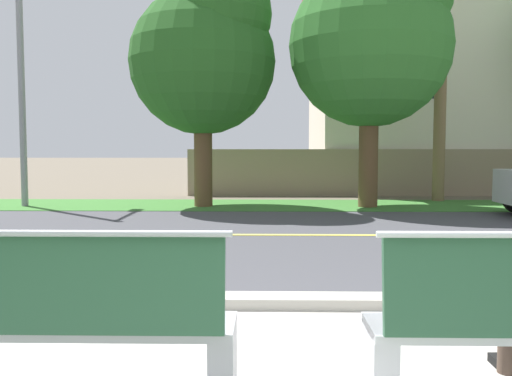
{
  "coord_description": "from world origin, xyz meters",
  "views": [
    {
      "loc": [
        -0.2,
        -2.59,
        1.44
      ],
      "look_at": [
        -0.32,
        3.51,
        1.0
      ],
      "focal_mm": 39.06,
      "sensor_mm": 36.0,
      "label": 1
    }
  ],
  "objects_px": {
    "bench_left": "(49,322)",
    "shade_tree_far_left": "(207,50)",
    "shade_tree_left": "(376,33)",
    "streetlamp": "(24,40)"
  },
  "relations": [
    {
      "from": "bench_left",
      "to": "shade_tree_left",
      "type": "relative_size",
      "value": 0.33
    },
    {
      "from": "streetlamp",
      "to": "bench_left",
      "type": "bearing_deg",
      "value": -66.09
    },
    {
      "from": "streetlamp",
      "to": "shade_tree_far_left",
      "type": "relative_size",
      "value": 1.23
    },
    {
      "from": "streetlamp",
      "to": "shade_tree_far_left",
      "type": "height_order",
      "value": "streetlamp"
    },
    {
      "from": "bench_left",
      "to": "shade_tree_left",
      "type": "height_order",
      "value": "shade_tree_left"
    },
    {
      "from": "streetlamp",
      "to": "shade_tree_left",
      "type": "xyz_separation_m",
      "value": [
        8.52,
        -0.27,
        0.07
      ]
    },
    {
      "from": "bench_left",
      "to": "shade_tree_left",
      "type": "xyz_separation_m",
      "value": [
        3.79,
        10.39,
        3.67
      ]
    },
    {
      "from": "bench_left",
      "to": "shade_tree_far_left",
      "type": "relative_size",
      "value": 0.36
    },
    {
      "from": "bench_left",
      "to": "shade_tree_left",
      "type": "distance_m",
      "value": 11.65
    },
    {
      "from": "shade_tree_far_left",
      "to": "shade_tree_left",
      "type": "distance_m",
      "value": 4.03
    }
  ]
}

